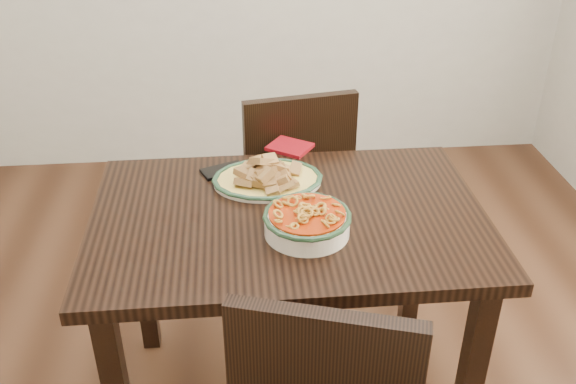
{
  "coord_description": "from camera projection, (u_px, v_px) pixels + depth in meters",
  "views": [
    {
      "loc": [
        -0.07,
        -1.64,
        1.75
      ],
      "look_at": [
        0.08,
        -0.06,
        0.81
      ],
      "focal_mm": 40.0,
      "sensor_mm": 36.0,
      "label": 1
    }
  ],
  "objects": [
    {
      "name": "noodle_bowl",
      "position": [
        307.0,
        220.0,
        1.74
      ],
      "size": [
        0.24,
        0.24,
        0.08
      ],
      "color": "white",
      "rests_on": "dining_table"
    },
    {
      "name": "napkin",
      "position": [
        290.0,
        147.0,
        2.21
      ],
      "size": [
        0.18,
        0.17,
        0.01
      ],
      "primitive_type": "cube",
      "rotation": [
        0.0,
        0.0,
        -0.61
      ],
      "color": "maroon",
      "rests_on": "dining_table"
    },
    {
      "name": "smartphone",
      "position": [
        223.0,
        170.0,
        2.07
      ],
      "size": [
        0.15,
        0.12,
        0.01
      ],
      "primitive_type": "cube",
      "rotation": [
        0.0,
        0.0,
        0.4
      ],
      "color": "black",
      "rests_on": "dining_table"
    },
    {
      "name": "floor",
      "position": [
        265.0,
        379.0,
        2.3
      ],
      "size": [
        3.5,
        3.5,
        0.0
      ],
      "primitive_type": "plane",
      "color": "#371E11",
      "rests_on": "ground"
    },
    {
      "name": "fish_plate",
      "position": [
        267.0,
        170.0,
        1.98
      ],
      "size": [
        0.34,
        0.26,
        0.11
      ],
      "color": "beige",
      "rests_on": "dining_table"
    },
    {
      "name": "chair_far",
      "position": [
        292.0,
        179.0,
        2.54
      ],
      "size": [
        0.49,
        0.49,
        0.89
      ],
      "rotation": [
        0.0,
        0.0,
        3.32
      ],
      "color": "black",
      "rests_on": "ground"
    },
    {
      "name": "dining_table",
      "position": [
        289.0,
        243.0,
        1.91
      ],
      "size": [
        1.14,
        0.76,
        0.75
      ],
      "color": "black",
      "rests_on": "ground"
    }
  ]
}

